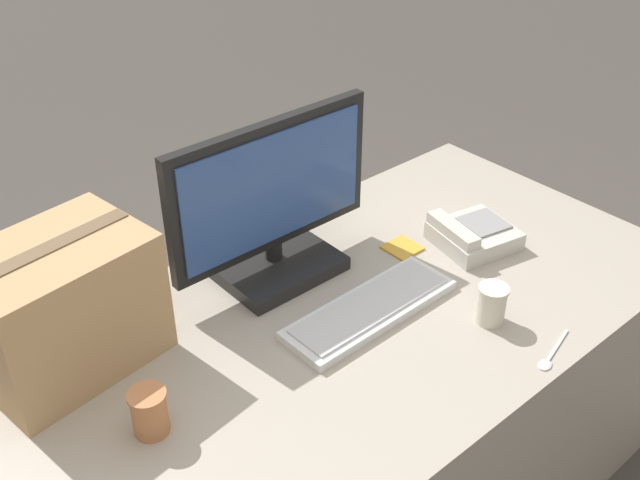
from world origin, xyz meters
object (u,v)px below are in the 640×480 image
Objects in this scene: paper_cup_right at (491,304)px; sticky_note_pad at (402,248)px; cardboard_box at (62,307)px; monitor at (272,211)px; desk_phone at (471,234)px; spoon at (550,357)px; keyboard at (370,309)px; paper_cup_left at (149,412)px.

sticky_note_pad is at bearing 79.51° from paper_cup_right.
cardboard_box is (-0.80, 0.51, 0.10)m from paper_cup_right.
monitor is at bearing 117.33° from paper_cup_right.
spoon is (-0.22, -0.41, -0.03)m from desk_phone.
keyboard is 0.29m from sticky_note_pad.
paper_cup_right is 0.18m from spoon.
cardboard_box reaches higher than paper_cup_left.
keyboard is 2.87× the size of spoon.
cardboard_box is (-0.54, 0.02, -0.03)m from monitor.
sticky_note_pad is (-0.16, 0.10, -0.03)m from desk_phone.
paper_cup_left is 1.15× the size of sticky_note_pad.
keyboard is at bearing -163.26° from desk_phone.
desk_phone is 0.57× the size of cardboard_box.
keyboard is at bearing -151.37° from sticky_note_pad.
paper_cup_right is (0.19, -0.20, 0.04)m from keyboard.
paper_cup_left is 0.87m from spoon.
spoon is at bearing -63.72° from keyboard.
keyboard is 1.14× the size of cardboard_box.
paper_cup_left is at bearing -171.75° from sticky_note_pad.
cardboard_box is (-0.03, 0.29, 0.10)m from paper_cup_left.
cardboard_box is at bearing 95.14° from paper_cup_left.
spoon is (0.77, -0.39, -0.05)m from paper_cup_left.
monitor is 5.93× the size of paper_cup_right.
desk_phone reaches higher than spoon.
monitor is at bearing -83.40° from spoon.
cardboard_box is at bearing 176.72° from desk_phone.
spoon is at bearing -40.51° from cardboard_box.
monitor is at bearing 154.82° from sticky_note_pad.
paper_cup_right is 0.95m from cardboard_box.
sticky_note_pad is (0.84, 0.12, -0.05)m from paper_cup_left.
spoon is at bearing -97.02° from sticky_note_pad.
paper_cup_left is (-0.99, -0.02, 0.02)m from desk_phone.
desk_phone is 0.99m from paper_cup_left.
paper_cup_left is 0.80m from paper_cup_right.
monitor is 3.61× the size of spoon.
paper_cup_left is at bearing -84.86° from cardboard_box.
monitor reaches higher than desk_phone.
sticky_note_pad is at bearing -111.50° from spoon.
keyboard reaches higher than sticky_note_pad.
monitor is 0.56m from desk_phone.
keyboard is at bearing 133.31° from paper_cup_right.
monitor reaches higher than paper_cup_left.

